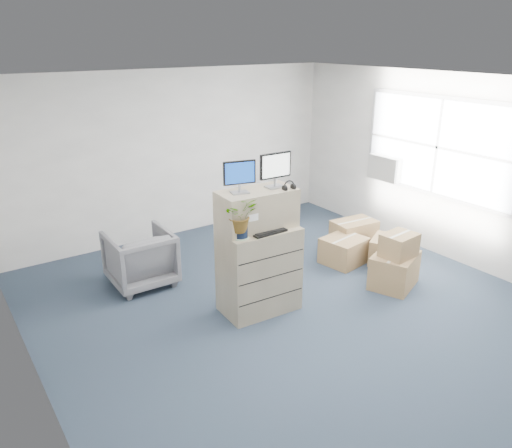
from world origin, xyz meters
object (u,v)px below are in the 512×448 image
at_px(filing_cabinet_lower, 259,270).
at_px(office_chair, 140,256).
at_px(monitor_left, 240,175).
at_px(water_bottle, 265,217).
at_px(potted_plant, 240,219).
at_px(keyboard, 268,232).
at_px(monitor_right, 275,168).

bearing_deg(filing_cabinet_lower, office_chair, 125.97).
distance_m(monitor_left, office_chair, 2.10).
xyz_separation_m(monitor_left, water_bottle, (0.33, -0.05, -0.56)).
relative_size(monitor_left, potted_plant, 0.79).
relative_size(keyboard, potted_plant, 0.92).
xyz_separation_m(monitor_right, office_chair, (-1.22, 1.47, -1.38)).
bearing_deg(keyboard, filing_cabinet_lower, 93.48).
relative_size(monitor_left, office_chair, 0.45).
height_order(keyboard, water_bottle, water_bottle).
relative_size(potted_plant, office_chair, 0.56).
distance_m(keyboard, office_chair, 2.05).
relative_size(monitor_left, keyboard, 0.86).
relative_size(keyboard, water_bottle, 1.77).
bearing_deg(office_chair, water_bottle, 126.68).
height_order(potted_plant, office_chair, potted_plant).
height_order(monitor_left, monitor_right, monitor_right).
bearing_deg(potted_plant, office_chair, 110.90).
relative_size(filing_cabinet_lower, keyboard, 2.47).
xyz_separation_m(filing_cabinet_lower, keyboard, (0.01, -0.17, 0.56)).
bearing_deg(monitor_right, water_bottle, -177.10).
distance_m(water_bottle, office_chair, 1.98).
distance_m(monitor_right, keyboard, 0.76).
bearing_deg(filing_cabinet_lower, keyboard, -81.96).
bearing_deg(monitor_right, keyboard, -138.45).
bearing_deg(keyboard, office_chair, 119.02).
bearing_deg(office_chair, monitor_right, 130.40).
bearing_deg(monitor_right, filing_cabinet_lower, -171.73).
distance_m(filing_cabinet_lower, monitor_right, 1.28).
height_order(filing_cabinet_lower, monitor_left, monitor_left).
bearing_deg(office_chair, filing_cabinet_lower, 123.47).
bearing_deg(office_chair, potted_plant, 111.61).
distance_m(monitor_left, keyboard, 0.76).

